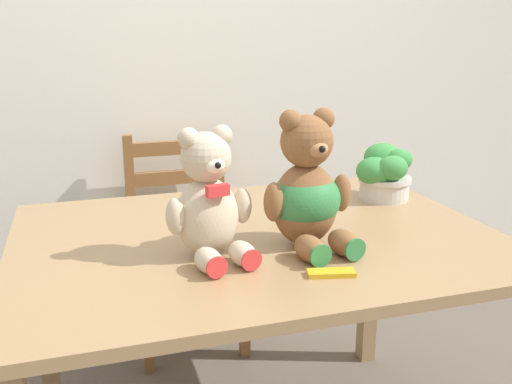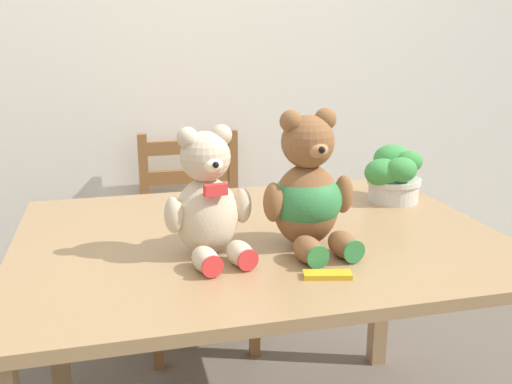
# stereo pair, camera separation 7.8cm
# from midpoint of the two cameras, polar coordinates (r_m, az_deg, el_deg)

# --- Properties ---
(wall_back) EXTENTS (8.00, 0.04, 2.60)m
(wall_back) POSITION_cam_midpoint_polar(r_m,az_deg,el_deg) (2.62, -8.56, 15.05)
(wall_back) COLOR silver
(wall_back) RESTS_ON ground_plane
(radiator) EXTENTS (0.56, 0.10, 0.57)m
(radiator) POSITION_cam_midpoint_polar(r_m,az_deg,el_deg) (2.75, -11.24, -7.51)
(radiator) COLOR white
(radiator) RESTS_ON ground_plane
(dining_table) EXTENTS (1.34, 0.99, 0.78)m
(dining_table) POSITION_cam_midpoint_polar(r_m,az_deg,el_deg) (1.64, -1.25, -7.42)
(dining_table) COLOR #9E7A51
(dining_table) RESTS_ON ground_plane
(wooden_chair_behind) EXTENTS (0.44, 0.45, 0.90)m
(wooden_chair_behind) POSITION_cam_midpoint_polar(r_m,az_deg,el_deg) (2.51, -8.16, -4.76)
(wooden_chair_behind) COLOR brown
(wooden_chair_behind) RESTS_ON ground_plane
(teddy_bear_left) EXTENTS (0.23, 0.25, 0.33)m
(teddy_bear_left) POSITION_cam_midpoint_polar(r_m,az_deg,el_deg) (1.42, -6.32, -1.04)
(teddy_bear_left) COLOR beige
(teddy_bear_left) RESTS_ON dining_table
(teddy_bear_right) EXTENTS (0.26, 0.27, 0.36)m
(teddy_bear_right) POSITION_cam_midpoint_polar(r_m,az_deg,el_deg) (1.49, 3.64, -0.05)
(teddy_bear_right) COLOR brown
(teddy_bear_right) RESTS_ON dining_table
(potted_plant) EXTENTS (0.21, 0.20, 0.18)m
(potted_plant) POSITION_cam_midpoint_polar(r_m,az_deg,el_deg) (1.96, 11.57, 1.88)
(potted_plant) COLOR beige
(potted_plant) RESTS_ON dining_table
(chocolate_bar) EXTENTS (0.12, 0.06, 0.01)m
(chocolate_bar) POSITION_cam_midpoint_polar(r_m,az_deg,el_deg) (1.35, 5.86, -8.09)
(chocolate_bar) COLOR gold
(chocolate_bar) RESTS_ON dining_table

